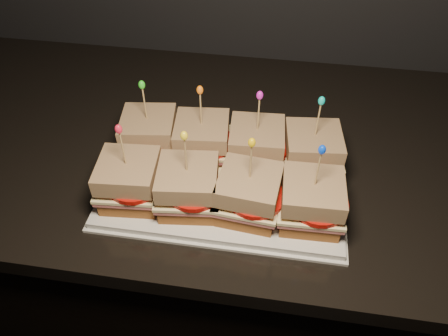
# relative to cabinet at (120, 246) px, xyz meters

# --- Properties ---
(cabinet) EXTENTS (2.67, 0.69, 0.84)m
(cabinet) POSITION_rel_cabinet_xyz_m (0.00, 0.00, 0.00)
(cabinet) COLOR black
(cabinet) RESTS_ON ground
(granite_slab) EXTENTS (2.71, 0.73, 0.04)m
(granite_slab) POSITION_rel_cabinet_xyz_m (0.00, 0.00, 0.44)
(granite_slab) COLOR black
(granite_slab) RESTS_ON cabinet
(platter) EXTENTS (0.45, 0.28, 0.02)m
(platter) POSITION_rel_cabinet_xyz_m (0.34, -0.15, 0.47)
(platter) COLOR silver
(platter) RESTS_ON granite_slab
(platter_rim) EXTENTS (0.46, 0.29, 0.01)m
(platter_rim) POSITION_rel_cabinet_xyz_m (0.34, -0.15, 0.46)
(platter_rim) COLOR silver
(platter_rim) RESTS_ON granite_slab
(sandwich_0_bread_bot) EXTENTS (0.11, 0.11, 0.03)m
(sandwich_0_bread_bot) POSITION_rel_cabinet_xyz_m (0.18, -0.08, 0.49)
(sandwich_0_bread_bot) COLOR brown
(sandwich_0_bread_bot) RESTS_ON platter
(sandwich_0_ham) EXTENTS (0.12, 0.12, 0.01)m
(sandwich_0_ham) POSITION_rel_cabinet_xyz_m (0.18, -0.08, 0.51)
(sandwich_0_ham) COLOR #CA5C5E
(sandwich_0_ham) RESTS_ON sandwich_0_bread_bot
(sandwich_0_cheese) EXTENTS (0.13, 0.12, 0.01)m
(sandwich_0_cheese) POSITION_rel_cabinet_xyz_m (0.18, -0.08, 0.51)
(sandwich_0_cheese) COLOR #FFECA4
(sandwich_0_cheese) RESTS_ON sandwich_0_ham
(sandwich_0_tomato) EXTENTS (0.10, 0.10, 0.01)m
(sandwich_0_tomato) POSITION_rel_cabinet_xyz_m (0.19, -0.09, 0.52)
(sandwich_0_tomato) COLOR #B61009
(sandwich_0_tomato) RESTS_ON sandwich_0_cheese
(sandwich_0_bread_top) EXTENTS (0.11, 0.11, 0.03)m
(sandwich_0_bread_top) POSITION_rel_cabinet_xyz_m (0.18, -0.08, 0.54)
(sandwich_0_bread_top) COLOR brown
(sandwich_0_bread_top) RESTS_ON sandwich_0_tomato
(sandwich_0_pick) EXTENTS (0.00, 0.00, 0.09)m
(sandwich_0_pick) POSITION_rel_cabinet_xyz_m (0.18, -0.08, 0.59)
(sandwich_0_pick) COLOR tan
(sandwich_0_pick) RESTS_ON sandwich_0_bread_top
(sandwich_0_frill) EXTENTS (0.01, 0.01, 0.02)m
(sandwich_0_frill) POSITION_rel_cabinet_xyz_m (0.18, -0.08, 0.64)
(sandwich_0_frill) COLOR green
(sandwich_0_frill) RESTS_ON sandwich_0_pick
(sandwich_1_bread_bot) EXTENTS (0.11, 0.11, 0.03)m
(sandwich_1_bread_bot) POSITION_rel_cabinet_xyz_m (0.28, -0.08, 0.49)
(sandwich_1_bread_bot) COLOR brown
(sandwich_1_bread_bot) RESTS_ON platter
(sandwich_1_ham) EXTENTS (0.12, 0.12, 0.01)m
(sandwich_1_ham) POSITION_rel_cabinet_xyz_m (0.28, -0.08, 0.51)
(sandwich_1_ham) COLOR #CA5C5E
(sandwich_1_ham) RESTS_ON sandwich_1_bread_bot
(sandwich_1_cheese) EXTENTS (0.12, 0.12, 0.01)m
(sandwich_1_cheese) POSITION_rel_cabinet_xyz_m (0.28, -0.08, 0.51)
(sandwich_1_cheese) COLOR #FFECA4
(sandwich_1_cheese) RESTS_ON sandwich_1_ham
(sandwich_1_tomato) EXTENTS (0.10, 0.10, 0.01)m
(sandwich_1_tomato) POSITION_rel_cabinet_xyz_m (0.30, -0.09, 0.52)
(sandwich_1_tomato) COLOR #B61009
(sandwich_1_tomato) RESTS_ON sandwich_1_cheese
(sandwich_1_bread_top) EXTENTS (0.11, 0.11, 0.03)m
(sandwich_1_bread_top) POSITION_rel_cabinet_xyz_m (0.28, -0.08, 0.54)
(sandwich_1_bread_top) COLOR brown
(sandwich_1_bread_top) RESTS_ON sandwich_1_tomato
(sandwich_1_pick) EXTENTS (0.00, 0.00, 0.09)m
(sandwich_1_pick) POSITION_rel_cabinet_xyz_m (0.28, -0.08, 0.59)
(sandwich_1_pick) COLOR tan
(sandwich_1_pick) RESTS_ON sandwich_1_bread_top
(sandwich_1_frill) EXTENTS (0.01, 0.01, 0.02)m
(sandwich_1_frill) POSITION_rel_cabinet_xyz_m (0.28, -0.08, 0.64)
(sandwich_1_frill) COLOR orange
(sandwich_1_frill) RESTS_ON sandwich_1_pick
(sandwich_2_bread_bot) EXTENTS (0.11, 0.11, 0.03)m
(sandwich_2_bread_bot) POSITION_rel_cabinet_xyz_m (0.39, -0.08, 0.49)
(sandwich_2_bread_bot) COLOR brown
(sandwich_2_bread_bot) RESTS_ON platter
(sandwich_2_ham) EXTENTS (0.12, 0.11, 0.01)m
(sandwich_2_ham) POSITION_rel_cabinet_xyz_m (0.39, -0.08, 0.51)
(sandwich_2_ham) COLOR #CA5C5E
(sandwich_2_ham) RESTS_ON sandwich_2_bread_bot
(sandwich_2_cheese) EXTENTS (0.12, 0.11, 0.01)m
(sandwich_2_cheese) POSITION_rel_cabinet_xyz_m (0.39, -0.08, 0.51)
(sandwich_2_cheese) COLOR #FFECA4
(sandwich_2_cheese) RESTS_ON sandwich_2_ham
(sandwich_2_tomato) EXTENTS (0.10, 0.10, 0.01)m
(sandwich_2_tomato) POSITION_rel_cabinet_xyz_m (0.40, -0.09, 0.52)
(sandwich_2_tomato) COLOR #B61009
(sandwich_2_tomato) RESTS_ON sandwich_2_cheese
(sandwich_2_bread_top) EXTENTS (0.11, 0.11, 0.03)m
(sandwich_2_bread_top) POSITION_rel_cabinet_xyz_m (0.39, -0.08, 0.54)
(sandwich_2_bread_top) COLOR brown
(sandwich_2_bread_top) RESTS_ON sandwich_2_tomato
(sandwich_2_pick) EXTENTS (0.00, 0.00, 0.09)m
(sandwich_2_pick) POSITION_rel_cabinet_xyz_m (0.39, -0.08, 0.59)
(sandwich_2_pick) COLOR tan
(sandwich_2_pick) RESTS_ON sandwich_2_bread_top
(sandwich_2_frill) EXTENTS (0.01, 0.01, 0.02)m
(sandwich_2_frill) POSITION_rel_cabinet_xyz_m (0.39, -0.08, 0.64)
(sandwich_2_frill) COLOR #D319BE
(sandwich_2_frill) RESTS_ON sandwich_2_pick
(sandwich_3_bread_bot) EXTENTS (0.11, 0.11, 0.03)m
(sandwich_3_bread_bot) POSITION_rel_cabinet_xyz_m (0.50, -0.08, 0.49)
(sandwich_3_bread_bot) COLOR brown
(sandwich_3_bread_bot) RESTS_ON platter
(sandwich_3_ham) EXTENTS (0.12, 0.12, 0.01)m
(sandwich_3_ham) POSITION_rel_cabinet_xyz_m (0.50, -0.08, 0.51)
(sandwich_3_ham) COLOR #CA5C5E
(sandwich_3_ham) RESTS_ON sandwich_3_bread_bot
(sandwich_3_cheese) EXTENTS (0.12, 0.12, 0.01)m
(sandwich_3_cheese) POSITION_rel_cabinet_xyz_m (0.50, -0.08, 0.51)
(sandwich_3_cheese) COLOR #FFECA4
(sandwich_3_cheese) RESTS_ON sandwich_3_ham
(sandwich_3_tomato) EXTENTS (0.10, 0.10, 0.01)m
(sandwich_3_tomato) POSITION_rel_cabinet_xyz_m (0.51, -0.09, 0.52)
(sandwich_3_tomato) COLOR #B61009
(sandwich_3_tomato) RESTS_ON sandwich_3_cheese
(sandwich_3_bread_top) EXTENTS (0.11, 0.11, 0.03)m
(sandwich_3_bread_top) POSITION_rel_cabinet_xyz_m (0.50, -0.08, 0.54)
(sandwich_3_bread_top) COLOR brown
(sandwich_3_bread_top) RESTS_ON sandwich_3_tomato
(sandwich_3_pick) EXTENTS (0.00, 0.00, 0.09)m
(sandwich_3_pick) POSITION_rel_cabinet_xyz_m (0.50, -0.08, 0.59)
(sandwich_3_pick) COLOR tan
(sandwich_3_pick) RESTS_ON sandwich_3_bread_top
(sandwich_3_frill) EXTENTS (0.01, 0.01, 0.02)m
(sandwich_3_frill) POSITION_rel_cabinet_xyz_m (0.50, -0.08, 0.64)
(sandwich_3_frill) COLOR #0AB5A5
(sandwich_3_frill) RESTS_ON sandwich_3_pick
(sandwich_4_bread_bot) EXTENTS (0.11, 0.11, 0.03)m
(sandwich_4_bread_bot) POSITION_rel_cabinet_xyz_m (0.18, -0.21, 0.49)
(sandwich_4_bread_bot) COLOR brown
(sandwich_4_bread_bot) RESTS_ON platter
(sandwich_4_ham) EXTENTS (0.12, 0.11, 0.01)m
(sandwich_4_ham) POSITION_rel_cabinet_xyz_m (0.18, -0.21, 0.51)
(sandwich_4_ham) COLOR #CA5C5E
(sandwich_4_ham) RESTS_ON sandwich_4_bread_bot
(sandwich_4_cheese) EXTENTS (0.12, 0.12, 0.01)m
(sandwich_4_cheese) POSITION_rel_cabinet_xyz_m (0.18, -0.21, 0.51)
(sandwich_4_cheese) COLOR #FFECA4
(sandwich_4_cheese) RESTS_ON sandwich_4_ham
(sandwich_4_tomato) EXTENTS (0.10, 0.10, 0.01)m
(sandwich_4_tomato) POSITION_rel_cabinet_xyz_m (0.19, -0.22, 0.52)
(sandwich_4_tomato) COLOR #B61009
(sandwich_4_tomato) RESTS_ON sandwich_4_cheese
(sandwich_4_bread_top) EXTENTS (0.11, 0.11, 0.03)m
(sandwich_4_bread_top) POSITION_rel_cabinet_xyz_m (0.18, -0.21, 0.54)
(sandwich_4_bread_top) COLOR brown
(sandwich_4_bread_top) RESTS_ON sandwich_4_tomato
(sandwich_4_pick) EXTENTS (0.00, 0.00, 0.09)m
(sandwich_4_pick) POSITION_rel_cabinet_xyz_m (0.18, -0.21, 0.59)
(sandwich_4_pick) COLOR tan
(sandwich_4_pick) RESTS_ON sandwich_4_bread_top
(sandwich_4_frill) EXTENTS (0.01, 0.01, 0.02)m
(sandwich_4_frill) POSITION_rel_cabinet_xyz_m (0.18, -0.21, 0.64)
(sandwich_4_frill) COLOR red
(sandwich_4_frill) RESTS_ON sandwich_4_pick
(sandwich_5_bread_bot) EXTENTS (0.11, 0.11, 0.03)m
(sandwich_5_bread_bot) POSITION_rel_cabinet_xyz_m (0.28, -0.21, 0.49)
(sandwich_5_bread_bot) COLOR brown
(sandwich_5_bread_bot) RESTS_ON platter
(sandwich_5_ham) EXTENTS (0.12, 0.12, 0.01)m
(sandwich_5_ham) POSITION_rel_cabinet_xyz_m (0.28, -0.21, 0.51)
(sandwich_5_ham) COLOR #CA5C5E
(sandwich_5_ham) RESTS_ON sandwich_5_bread_bot
(sandwich_5_cheese) EXTENTS (0.12, 0.12, 0.01)m
(sandwich_5_cheese) POSITION_rel_cabinet_xyz_m (0.28, -0.21, 0.51)
(sandwich_5_cheese) COLOR #FFECA4
(sandwich_5_cheese) RESTS_ON sandwich_5_ham
(sandwich_5_tomato) EXTENTS (0.10, 0.10, 0.01)m
(sandwich_5_tomato) POSITION_rel_cabinet_xyz_m (0.30, -0.22, 0.52)
(sandwich_5_tomato) COLOR #B61009
(sandwich_5_tomato) RESTS_ON sandwich_5_cheese
(sandwich_5_bread_top) EXTENTS (0.11, 0.11, 0.03)m
(sandwich_5_bread_top) POSITION_rel_cabinet_xyz_m (0.28, -0.21, 0.54)
(sandwich_5_bread_top) COLOR brown
(sandwich_5_bread_top) RESTS_ON sandwich_5_tomato
(sandwich_5_pick) EXTENTS (0.00, 0.00, 0.09)m
(sandwich_5_pick) POSITION_rel_cabinet_xyz_m (0.28, -0.21, 0.59)
(sandwich_5_pick) COLOR tan
(sandwich_5_pick) RESTS_ON sandwich_5_bread_top
(sandwich_5_frill) EXTENTS (0.01, 0.01, 0.02)m
(sandwich_5_frill) POSITION_rel_cabinet_xyz_m (0.28, -0.21, 0.64)
(sandwich_5_frill) COLOR yellow
(sandwich_5_frill) RESTS_ON sandwich_5_pick
(sandwich_6_bread_bot) EXTENTS (0.11, 0.11, 0.03)m
(sandwich_6_bread_bot) POSITION_rel_cabinet_xyz_m (0.39, -0.21, 0.49)
(sandwich_6_bread_bot) COLOR brown
(sandwich_6_bread_bot) RESTS_ON platter
(sandwich_6_ham) EXTENTS (0.12, 0.12, 0.01)m
(sandwich_6_ham) POSITION_rel_cabinet_xyz_m (0.39, -0.21, 0.51)
(sandwich_6_ham) COLOR #CA5C5E
(sandwich_6_ham) RESTS_ON sandwich_6_bread_bot
(sandwich_6_cheese) EXTENTS (0.12, 0.12, 0.01)m
(sandwich_6_cheese) POSITION_rel_cabinet_xyz_m (0.39, -0.21, 0.51)
(sandwich_6_cheese) COLOR #FFECA4
(sandwich_6_cheese) RESTS_ON sandwich_6_ham
(sandwich_6_tomato) EXTENTS (0.10, 0.10, 0.01)m
(sandwich_6_tomato) POSITION_rel_cabinet_xyz_m (0.40, -0.22, 0.52)
(sandwich_6_tomato) COLOR #B61009
(sandwich_6_tomato) RESTS_ON sandwich_6_cheese
(sandwich_6_bread_top) EXTENTS (0.11, 0.11, 0.03)m
(sandwich_6_bread_top) POSITION_rel_cabinet_xyz_m (0.39, -0.21, 0.54)
(sandwich_6_bread_top) COLOR brown
(sandwich_6_bread_top) RESTS_ON sandwich_6_tomato
(sandwich_6_pick) EXTENTS (0.00, 0.00, 0.09)m
(sandwich_6_pick) POSITION_rel_cabinet_xyz_m (0.39, -0.21, 0.59)
(sandwich_6_pick) COLOR tan
(sandwich_6_pick) RESTS_ON sandwich_6_bread_top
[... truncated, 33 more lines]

